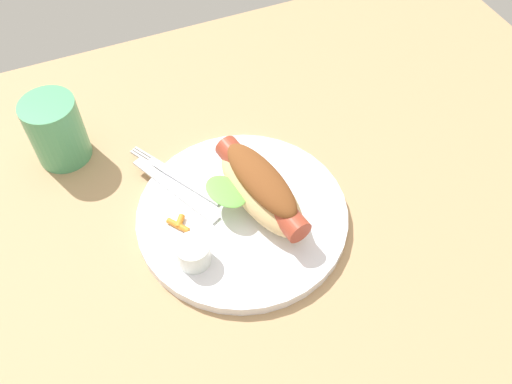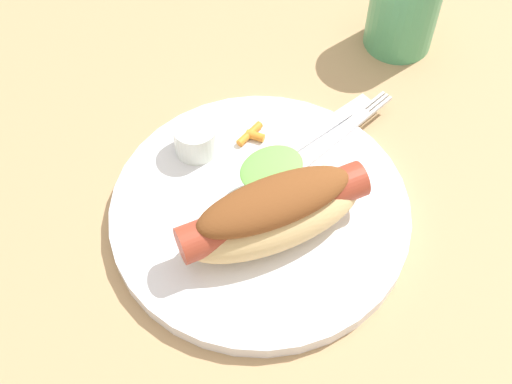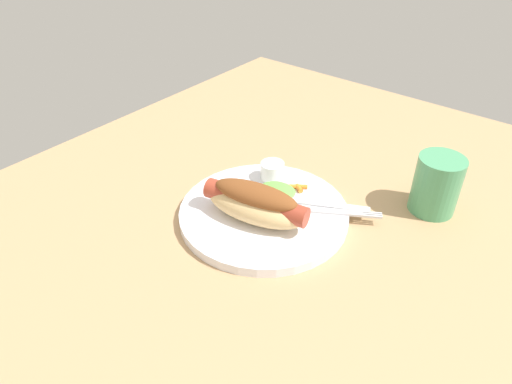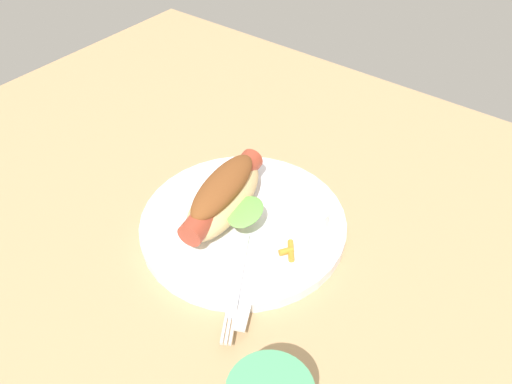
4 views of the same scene
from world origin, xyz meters
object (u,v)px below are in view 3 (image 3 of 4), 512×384
(carrot_garnish, at_px, (298,187))
(knife, at_px, (322,204))
(hot_dog, at_px, (256,203))
(plate, at_px, (263,214))
(drinking_cup, at_px, (437,185))
(fork, at_px, (330,211))
(sauce_ramekin, at_px, (272,171))

(carrot_garnish, bearing_deg, knife, 77.10)
(hot_dog, xyz_separation_m, knife, (-0.10, 0.06, -0.03))
(plate, height_order, drinking_cup, drinking_cup)
(plate, distance_m, knife, 0.10)
(fork, bearing_deg, drinking_cup, 17.78)
(fork, relative_size, carrot_garnish, 4.69)
(knife, bearing_deg, hot_dog, -148.86)
(plate, xyz_separation_m, fork, (-0.06, 0.09, 0.01))
(plate, bearing_deg, sauce_ramekin, -152.18)
(plate, height_order, carrot_garnish, carrot_garnish)
(carrot_garnish, height_order, drinking_cup, drinking_cup)
(sauce_ramekin, relative_size, knife, 0.27)
(sauce_ramekin, height_order, carrot_garnish, sauce_ramekin)
(knife, bearing_deg, carrot_garnish, 141.34)
(drinking_cup, bearing_deg, plate, -46.54)
(plate, relative_size, fork, 1.94)
(plate, bearing_deg, knife, 136.19)
(hot_dog, xyz_separation_m, carrot_garnish, (-0.11, 0.01, -0.03))
(sauce_ramekin, bearing_deg, plate, 27.82)
(sauce_ramekin, relative_size, fork, 0.30)
(knife, bearing_deg, sauce_ramekin, 148.55)
(hot_dog, xyz_separation_m, drinking_cup, (-0.22, 0.20, 0.00))
(plate, distance_m, sauce_ramekin, 0.10)
(fork, bearing_deg, knife, 125.09)
(sauce_ramekin, bearing_deg, carrot_garnish, 91.88)
(plate, relative_size, carrot_garnish, 9.10)
(sauce_ramekin, bearing_deg, hot_dog, 24.26)
(knife, height_order, carrot_garnish, carrot_garnish)
(plate, height_order, sauce_ramekin, sauce_ramekin)
(hot_dog, height_order, knife, hot_dog)
(carrot_garnish, distance_m, drinking_cup, 0.22)
(plate, height_order, knife, knife)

